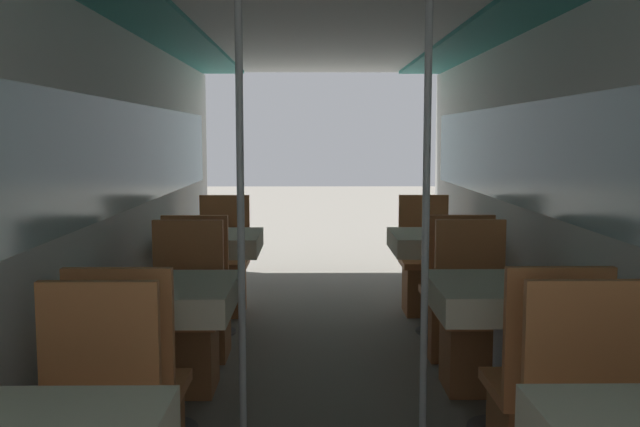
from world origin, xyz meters
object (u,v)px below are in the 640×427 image
(support_pole_right_1, at_px, (426,220))
(dining_table_right_2, at_px, (439,246))
(chair_right_near_2, at_px, (455,314))
(chair_right_far_2, at_px, (426,278))
(support_pole_left_1, at_px, (241,220))
(dining_table_right_1, at_px, (504,302))
(chair_left_near_1, at_px, (133,423))
(chair_left_far_1, at_px, (185,339))
(chair_left_far_2, at_px, (223,278))
(chair_right_far_1, at_px, (474,338))
(chair_right_near_1, at_px, (541,421))
(dining_table_left_1, at_px, (162,303))
(dining_table_left_2, at_px, (212,247))
(chair_left_near_2, at_px, (200,315))

(support_pole_right_1, distance_m, dining_table_right_2, 1.89)
(chair_right_near_2, xyz_separation_m, chair_right_far_2, (0.00, 1.22, 0.00))
(support_pole_left_1, height_order, dining_table_right_1, support_pole_left_1)
(chair_left_near_1, relative_size, chair_left_far_1, 1.00)
(chair_left_far_2, bearing_deg, chair_right_far_1, 133.27)
(chair_right_near_1, distance_m, support_pole_right_1, 1.06)
(dining_table_left_1, height_order, chair_right_near_1, chair_right_near_1)
(chair_left_far_1, height_order, chair_right_far_2, same)
(support_pole_right_1, bearing_deg, chair_right_far_1, 57.05)
(chair_left_far_2, bearing_deg, chair_right_near_1, 119.30)
(dining_table_right_1, height_order, chair_right_near_1, chair_right_near_1)
(chair_left_near_1, bearing_deg, chair_left_far_1, 90.00)
(chair_left_far_1, bearing_deg, dining_table_left_2, -90.00)
(support_pole_right_1, height_order, dining_table_right_2, support_pole_right_1)
(chair_right_far_1, xyz_separation_m, chair_right_far_2, (0.00, 1.80, 0.00))
(dining_table_left_1, bearing_deg, chair_left_near_1, -90.00)
(dining_table_right_2, bearing_deg, chair_left_far_1, -144.91)
(dining_table_left_1, bearing_deg, support_pole_left_1, 0.00)
(dining_table_left_1, distance_m, chair_right_near_1, 1.84)
(chair_left_far_2, relative_size, dining_table_right_1, 1.29)
(support_pole_right_1, bearing_deg, dining_table_left_2, 125.82)
(chair_left_near_2, height_order, chair_right_near_1, same)
(chair_right_near_1, distance_m, chair_right_far_2, 3.02)
(dining_table_left_2, height_order, chair_right_far_1, chair_right_far_1)
(chair_right_near_1, xyz_separation_m, support_pole_right_1, (-0.40, 0.61, 0.77))
(dining_table_left_1, height_order, support_pole_left_1, support_pole_left_1)
(support_pole_right_1, bearing_deg, chair_right_far_2, 80.69)
(chair_left_near_1, bearing_deg, dining_table_left_2, 90.00)
(chair_left_near_1, relative_size, dining_table_left_2, 1.29)
(chair_left_far_2, bearing_deg, chair_left_near_2, 90.00)
(chair_right_near_1, bearing_deg, dining_table_right_1, 90.00)
(chair_left_far_1, distance_m, dining_table_right_2, 2.10)
(support_pole_right_1, bearing_deg, chair_left_near_1, -154.86)
(chair_left_far_1, bearing_deg, chair_left_near_1, 90.00)
(chair_left_near_2, height_order, chair_left_far_2, same)
(dining_table_left_1, bearing_deg, support_pole_right_1, 0.00)
(chair_right_near_1, bearing_deg, support_pole_left_1, 154.86)
(chair_left_near_2, distance_m, chair_right_far_2, 2.09)
(dining_table_left_1, distance_m, chair_right_far_1, 1.84)
(chair_left_far_1, relative_size, support_pole_left_1, 0.46)
(dining_table_right_1, xyz_separation_m, chair_right_far_2, (-0.00, 2.41, -0.36))
(dining_table_right_1, distance_m, chair_right_far_1, 0.71)
(dining_table_left_1, bearing_deg, chair_right_far_1, 19.79)
(chair_left_far_1, distance_m, chair_right_far_1, 1.69)
(chair_left_far_2, height_order, chair_right_far_2, same)
(dining_table_left_2, height_order, chair_right_near_2, chair_right_near_2)
(chair_left_near_2, bearing_deg, chair_right_near_2, 0.00)
(chair_left_near_1, bearing_deg, chair_right_far_1, 35.74)
(chair_left_far_1, distance_m, dining_table_left_2, 1.24)
(chair_left_near_1, bearing_deg, chair_left_far_2, 90.00)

